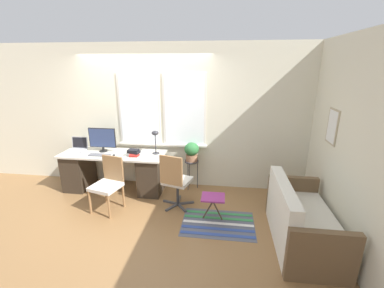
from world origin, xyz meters
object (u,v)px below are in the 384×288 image
object	(u,v)px
office_chair_swivel	(175,180)
potted_plant	(192,151)
laptop	(78,148)
plant_stand	(192,164)
monitor	(102,139)
desk_chair_wooden	(108,182)
couch_loveseat	(300,223)
mouse	(114,155)
desk_lamp	(155,136)
folding_stool	(213,199)
book_stack	(134,153)
keyboard	(100,155)

from	to	relation	value
office_chair_swivel	potted_plant	distance (m)	0.81
laptop	plant_stand	bearing A→B (deg)	4.46
plant_stand	potted_plant	world-z (taller)	potted_plant
plant_stand	potted_plant	bearing A→B (deg)	-153.43
monitor	office_chair_swivel	size ratio (longest dim) A/B	0.54
desk_chair_wooden	office_chair_swivel	size ratio (longest dim) A/B	0.92
laptop	desk_chair_wooden	bearing A→B (deg)	-39.19
office_chair_swivel	couch_loveseat	size ratio (longest dim) A/B	0.66
mouse	desk_lamp	size ratio (longest dim) A/B	0.14
desk_chair_wooden	office_chair_swivel	xyz separation A→B (m)	(1.08, 0.18, 0.03)
potted_plant	folding_stool	world-z (taller)	potted_plant
book_stack	office_chair_swivel	bearing A→B (deg)	-25.65
couch_loveseat	folding_stool	world-z (taller)	couch_loveseat
mouse	plant_stand	world-z (taller)	mouse
desk_lamp	desk_chair_wooden	xyz separation A→B (m)	(-0.61, -0.76, -0.59)
office_chair_swivel	folding_stool	world-z (taller)	office_chair_swivel
desk_chair_wooden	plant_stand	size ratio (longest dim) A/B	1.56
mouse	plant_stand	distance (m)	1.44
potted_plant	folding_stool	bearing A→B (deg)	-65.53
folding_stool	potted_plant	bearing A→B (deg)	114.47
folding_stool	book_stack	bearing A→B (deg)	155.36
plant_stand	desk_chair_wooden	bearing A→B (deg)	-143.63
book_stack	plant_stand	bearing A→B (deg)	19.18
couch_loveseat	plant_stand	distance (m)	2.17
keyboard	desk_chair_wooden	distance (m)	0.70
monitor	plant_stand	xyz separation A→B (m)	(1.67, 0.17, -0.48)
keyboard	book_stack	distance (m)	0.63
office_chair_swivel	book_stack	bearing A→B (deg)	-9.81
laptop	keyboard	distance (m)	0.59
mouse	desk_lamp	bearing A→B (deg)	17.93
potted_plant	plant_stand	bearing A→B (deg)	26.57
plant_stand	keyboard	bearing A→B (deg)	-166.24
potted_plant	mouse	bearing A→B (deg)	-163.96
couch_loveseat	monitor	bearing A→B (deg)	69.67
monitor	potted_plant	distance (m)	1.69
book_stack	plant_stand	xyz separation A→B (m)	(1.00, 0.35, -0.30)
keyboard	couch_loveseat	bearing A→B (deg)	-16.89
keyboard	desk_lamp	size ratio (longest dim) A/B	0.91
keyboard	plant_stand	world-z (taller)	keyboard
plant_stand	folding_stool	bearing A→B (deg)	-65.53
keyboard	desk_chair_wooden	xyz separation A→B (m)	(0.38, -0.52, -0.27)
desk_lamp	folding_stool	distance (m)	1.58
desk_lamp	plant_stand	bearing A→B (deg)	13.91
desk_lamp	book_stack	world-z (taller)	desk_lamp
laptop	book_stack	distance (m)	1.19
desk_chair_wooden	plant_stand	bearing A→B (deg)	50.13
office_chair_swivel	potted_plant	world-z (taller)	office_chair_swivel
monitor	couch_loveseat	size ratio (longest dim) A/B	0.35
mouse	laptop	bearing A→B (deg)	164.72
office_chair_swivel	folding_stool	xyz separation A→B (m)	(0.64, -0.27, -0.15)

